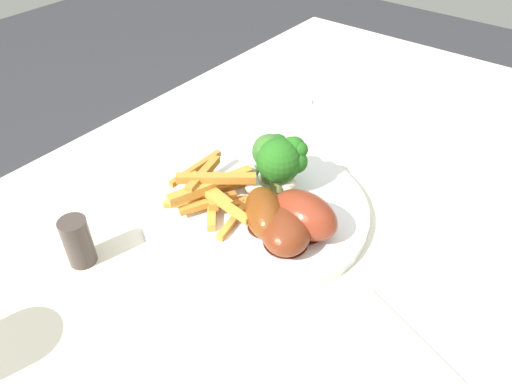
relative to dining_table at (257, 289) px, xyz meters
The scene contains 11 objects.
dining_table is the anchor object (origin of this frame).
dinner_plate 0.12m from the dining_table, 139.51° to the right, with size 0.27×0.27×0.01m, color white.
broccoli_floret_front 0.18m from the dining_table, 169.31° to the right, with size 0.06×0.05×0.07m.
broccoli_floret_middle 0.18m from the dining_table, 153.96° to the right, with size 0.04×0.05×0.07m.
broccoli_floret_back 0.18m from the dining_table, 163.33° to the right, with size 0.06×0.06×0.07m.
carrot_fries_pile 0.15m from the dining_table, 88.35° to the right, with size 0.11×0.12×0.04m.
chicken_drumstick_near 0.14m from the dining_table, 88.89° to the left, with size 0.11×0.12×0.04m.
chicken_drumstick_far 0.15m from the dining_table, 88.43° to the left, with size 0.12×0.10×0.04m.
chicken_drumstick_extra 0.15m from the dining_table, 117.20° to the left, with size 0.06×0.13×0.05m.
fork 0.32m from the dining_table, 141.20° to the right, with size 0.19×0.01×0.01m, color silver.
pepper_shaker 0.24m from the dining_table, 38.07° to the right, with size 0.03×0.03×0.06m, color #423833.
Camera 1 is at (0.32, 0.25, 1.13)m, focal length 33.87 mm.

